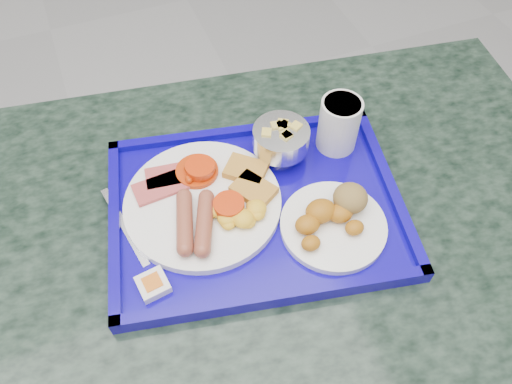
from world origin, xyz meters
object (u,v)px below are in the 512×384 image
tray (256,208)px  bread_plate (334,218)px  table (278,264)px  juice_cup (339,123)px  main_plate (208,201)px  fruit_bowl (281,139)px

tray → bread_plate: size_ratio=3.17×
table → bread_plate: bearing=-42.2°
tray → juice_cup: bearing=22.1°
bread_plate → juice_cup: 0.18m
table → bread_plate: (0.07, -0.06, 0.22)m
tray → main_plate: 0.08m
tray → main_plate: size_ratio=2.08×
bread_plate → table: bearing=137.8°
table → juice_cup: 0.31m
tray → bread_plate: 0.14m
tray → fruit_bowl: 0.13m
table → main_plate: main_plate is taller
juice_cup → main_plate: bearing=-169.8°
table → juice_cup: bearing=33.0°
table → tray: bearing=151.2°
table → main_plate: (-0.11, 0.05, 0.21)m
fruit_bowl → table: bearing=-111.9°
main_plate → fruit_bowl: bearing=20.5°
bread_plate → main_plate: bearing=148.3°
tray → juice_cup: (0.19, 0.08, 0.06)m
main_plate → juice_cup: bearing=10.2°
main_plate → fruit_bowl: (0.16, 0.06, 0.03)m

